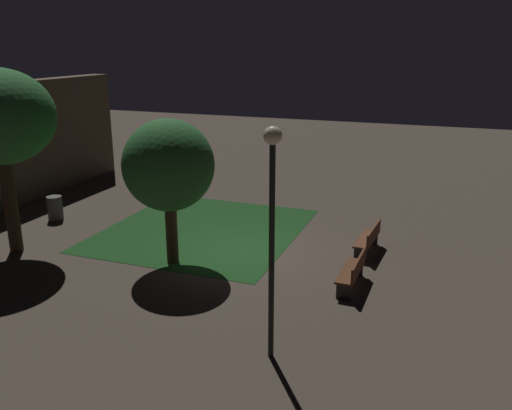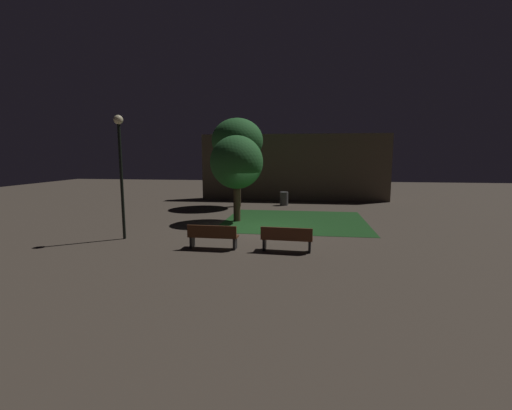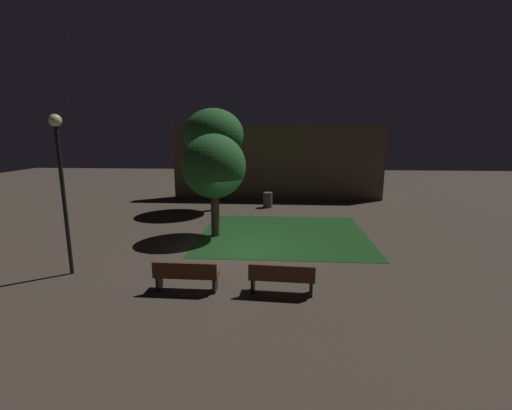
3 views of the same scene
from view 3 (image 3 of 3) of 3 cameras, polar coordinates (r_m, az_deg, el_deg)
The scene contains 9 objects.
ground_plane at distance 13.63m, azimuth -1.50°, elevation -6.97°, with size 60.00×60.00×0.00m, color #473D33.
grass_lawn at distance 15.43m, azimuth 4.51°, elevation -4.76°, with size 7.17×6.61×0.01m, color #194219.
bench_corner at distance 10.10m, azimuth -11.35°, elevation -11.12°, with size 1.81×0.51×0.88m.
bench_front_left at distance 9.76m, azimuth 4.21°, elevation -11.72°, with size 1.83×0.59×0.88m.
tree_tall_center at distance 14.72m, azimuth -6.85°, elevation 6.18°, with size 2.66×2.66×4.33m.
tree_right_canopy at distance 19.86m, azimuth -6.89°, elevation 11.16°, with size 3.30×3.30×5.70m.
lamp_post_path_center at distance 11.95m, azimuth -29.22°, elevation 5.09°, with size 0.36×0.36×4.89m.
trash_bin at distance 20.87m, azimuth 1.93°, elevation 0.84°, with size 0.55×0.55×0.90m, color #4C4C4C.
building_wall_backdrop at distance 23.53m, azimuth 3.51°, elevation 6.94°, with size 13.85×0.80×4.88m, color brown.
Camera 3 is at (1.24, -12.87, 4.34)m, focal length 24.56 mm.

